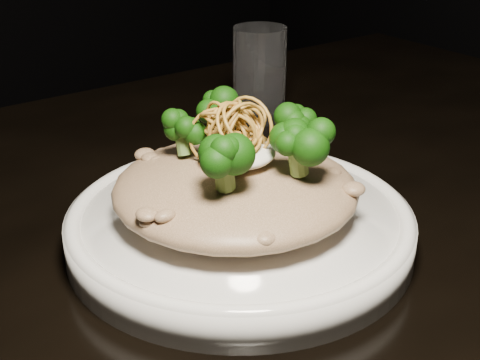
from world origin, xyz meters
name	(u,v)px	position (x,y,z in m)	size (l,w,h in m)	color
table	(281,280)	(0.00, 0.00, 0.67)	(1.10, 0.80, 0.75)	black
plate	(240,228)	(-0.07, -0.03, 0.76)	(0.27, 0.27, 0.03)	white
risotto	(235,188)	(-0.08, -0.03, 0.80)	(0.19, 0.19, 0.04)	brown
broccoli	(242,134)	(-0.07, -0.03, 0.84)	(0.12, 0.12, 0.04)	black
cheese	(237,152)	(-0.07, -0.03, 0.83)	(0.06, 0.06, 0.02)	white
shallots	(239,118)	(-0.07, -0.03, 0.85)	(0.05, 0.05, 0.04)	brown
drinking_glass	(260,74)	(0.12, 0.18, 0.80)	(0.06, 0.06, 0.11)	white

